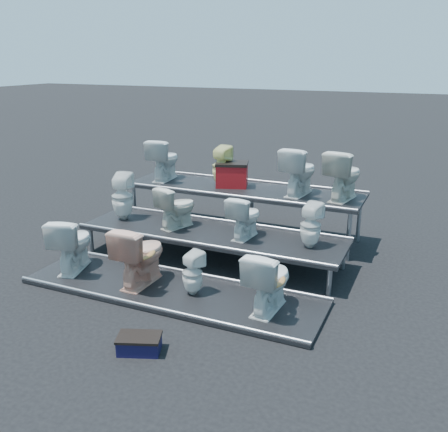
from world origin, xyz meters
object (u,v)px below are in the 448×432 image
at_px(toilet_11, 344,175).
at_px(red_crate, 232,176).
at_px(toilet_9, 221,166).
at_px(step_stool, 139,345).
at_px(toilet_2, 193,273).
at_px(toilet_1, 140,254).
at_px(toilet_10, 299,171).
at_px(toilet_5, 177,207).
at_px(toilet_0, 72,243).
at_px(toilet_7, 311,225).
at_px(toilet_6, 245,217).
at_px(toilet_8, 164,159).
at_px(toilet_4, 122,196).
at_px(toilet_3, 268,280).

relative_size(toilet_11, red_crate, 1.51).
bearing_deg(toilet_11, red_crate, 9.56).
distance_m(toilet_9, step_stool, 4.22).
bearing_deg(toilet_2, toilet_9, -56.10).
bearing_deg(red_crate, toilet_1, -113.15).
bearing_deg(toilet_10, toilet_5, 46.55).
distance_m(toilet_1, step_stool, 1.68).
relative_size(toilet_0, toilet_7, 1.25).
distance_m(toilet_6, step_stool, 2.78).
relative_size(toilet_8, step_stool, 1.70).
relative_size(toilet_1, red_crate, 1.60).
xyz_separation_m(toilet_5, toilet_6, (1.17, 0.00, -0.01)).
distance_m(toilet_4, toilet_5, 1.04).
height_order(toilet_1, toilet_7, toilet_7).
xyz_separation_m(toilet_10, red_crate, (-1.24, 0.05, -0.21)).
relative_size(toilet_1, toilet_11, 1.06).
height_order(toilet_4, step_stool, toilet_4).
height_order(toilet_1, toilet_10, toilet_10).
bearing_deg(toilet_6, toilet_1, 57.78).
xyz_separation_m(toilet_4, step_stool, (2.04, -2.68, -0.77)).
bearing_deg(toilet_5, toilet_7, -160.08).
bearing_deg(toilet_5, toilet_0, 71.26).
relative_size(toilet_0, toilet_5, 1.21).
distance_m(toilet_0, toilet_9, 2.98).
distance_m(toilet_8, toilet_11, 3.34).
bearing_deg(toilet_3, step_stool, 57.64).
xyz_separation_m(toilet_3, toilet_11, (0.35, 2.60, 0.81)).
bearing_deg(step_stool, toilet_4, 106.46).
xyz_separation_m(toilet_0, toilet_4, (0.00, 1.30, 0.38)).
bearing_deg(red_crate, toilet_0, -136.14).
distance_m(toilet_3, toilet_9, 3.26).
xyz_separation_m(toilet_1, toilet_5, (-0.14, 1.30, 0.31)).
relative_size(toilet_2, toilet_10, 0.74).
height_order(toilet_5, toilet_9, toilet_9).
distance_m(toilet_2, step_stool, 1.41).
bearing_deg(toilet_3, red_crate, -54.88).
height_order(toilet_5, step_stool, toilet_5).
height_order(toilet_6, toilet_7, toilet_7).
distance_m(toilet_7, red_crate, 2.27).
distance_m(toilet_5, toilet_10, 2.13).
height_order(toilet_3, toilet_4, toilet_4).
xyz_separation_m(toilet_2, toilet_7, (1.23, 1.30, 0.43)).
xyz_separation_m(toilet_5, toilet_10, (1.62, 1.30, 0.46)).
height_order(toilet_5, toilet_6, toilet_5).
xyz_separation_m(toilet_3, toilet_5, (-2.01, 1.30, 0.34)).
xyz_separation_m(toilet_2, toilet_9, (-0.75, 2.60, 0.86)).
relative_size(toilet_2, toilet_5, 0.88).
xyz_separation_m(toilet_5, step_stool, (1.00, -2.68, -0.72)).
height_order(toilet_4, toilet_10, toilet_10).
distance_m(toilet_2, toilet_4, 2.42).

